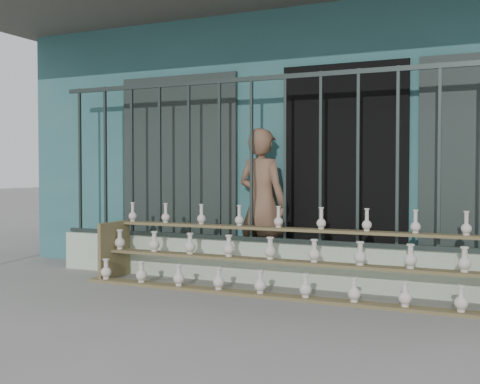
% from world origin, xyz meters
% --- Properties ---
extents(ground, '(60.00, 60.00, 0.00)m').
position_xyz_m(ground, '(0.00, 0.00, 0.00)').
color(ground, slate).
extents(workshop_building, '(7.40, 6.60, 3.21)m').
position_xyz_m(workshop_building, '(0.00, 4.23, 1.62)').
color(workshop_building, '#2E5E61').
rests_on(workshop_building, ground).
extents(parapet_wall, '(5.00, 0.20, 0.45)m').
position_xyz_m(parapet_wall, '(0.00, 1.30, 0.23)').
color(parapet_wall, '#B7CBAE').
rests_on(parapet_wall, ground).
extents(security_fence, '(5.00, 0.04, 1.80)m').
position_xyz_m(security_fence, '(-0.00, 1.30, 1.35)').
color(security_fence, '#283330').
rests_on(security_fence, parapet_wall).
extents(shelf_rack, '(4.50, 0.68, 0.85)m').
position_xyz_m(shelf_rack, '(0.61, 0.89, 0.36)').
color(shelf_rack, brown).
rests_on(shelf_rack, ground).
extents(elderly_woman, '(0.70, 0.55, 1.70)m').
position_xyz_m(elderly_woman, '(0.02, 1.55, 0.85)').
color(elderly_woman, brown).
rests_on(elderly_woman, ground).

